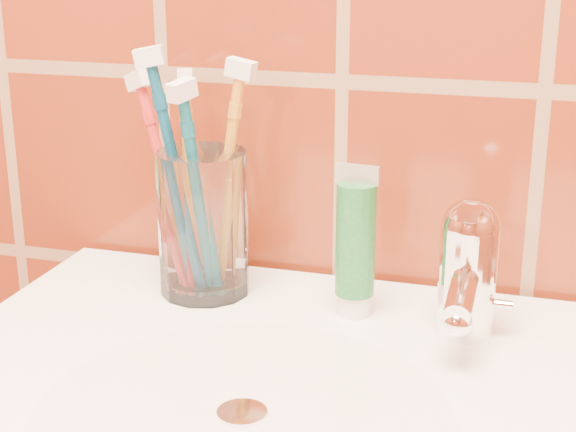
% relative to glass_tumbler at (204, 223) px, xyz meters
% --- Properties ---
extents(glass_tumbler, '(0.11, 0.11, 0.14)m').
position_rel_glass_tumbler_xyz_m(glass_tumbler, '(0.00, 0.00, 0.00)').
color(glass_tumbler, white).
rests_on(glass_tumbler, pedestal_sink).
extents(toothpaste_tube, '(0.04, 0.03, 0.14)m').
position_rel_glass_tumbler_xyz_m(toothpaste_tube, '(0.15, -0.01, -0.00)').
color(toothpaste_tube, white).
rests_on(toothpaste_tube, pedestal_sink).
extents(faucet, '(0.05, 0.11, 0.12)m').
position_rel_glass_tumbler_xyz_m(faucet, '(0.24, -0.03, -0.00)').
color(faucet, white).
rests_on(faucet, pedestal_sink).
extents(toothbrush_0, '(0.07, 0.07, 0.23)m').
position_rel_glass_tumbler_xyz_m(toothbrush_0, '(0.02, 0.01, 0.04)').
color(toothbrush_0, orange).
rests_on(toothbrush_0, glass_tumbler).
extents(toothbrush_1, '(0.09, 0.12, 0.22)m').
position_rel_glass_tumbler_xyz_m(toothbrush_1, '(-0.02, 0.02, 0.03)').
color(toothbrush_1, orange).
rests_on(toothbrush_1, glass_tumbler).
extents(toothbrush_2, '(0.07, 0.10, 0.22)m').
position_rel_glass_tumbler_xyz_m(toothbrush_2, '(0.00, -0.02, 0.03)').
color(toothbrush_2, '#0C576B').
rests_on(toothbrush_2, glass_tumbler).
extents(toothbrush_3, '(0.09, 0.08, 0.24)m').
position_rel_glass_tumbler_xyz_m(toothbrush_3, '(-0.02, -0.02, 0.05)').
color(toothbrush_3, navy).
rests_on(toothbrush_3, glass_tumbler).
extents(toothbrush_4, '(0.16, 0.14, 0.22)m').
position_rel_glass_tumbler_xyz_m(toothbrush_4, '(-0.04, 0.01, 0.03)').
color(toothbrush_4, red).
rests_on(toothbrush_4, glass_tumbler).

